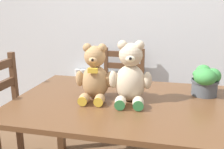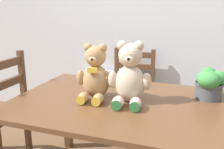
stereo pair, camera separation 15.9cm
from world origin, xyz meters
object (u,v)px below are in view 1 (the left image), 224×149
at_px(teddy_bear_right, 130,76).
at_px(wooden_chair_behind, 121,91).
at_px(teddy_bear_left, 95,76).
at_px(potted_plant, 205,80).

bearing_deg(teddy_bear_right, wooden_chair_behind, -82.96).
bearing_deg(teddy_bear_left, wooden_chair_behind, -95.10).
bearing_deg(wooden_chair_behind, teddy_bear_right, 104.18).
height_order(wooden_chair_behind, potted_plant, potted_plant).
distance_m(teddy_bear_left, teddy_bear_right, 0.23).
bearing_deg(potted_plant, teddy_bear_right, -154.75).
bearing_deg(wooden_chair_behind, teddy_bear_left, 90.31).
bearing_deg(teddy_bear_left, potted_plant, -167.83).
relative_size(teddy_bear_left, potted_plant, 1.74).
distance_m(wooden_chair_behind, teddy_bear_right, 1.06).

